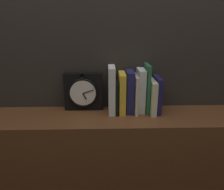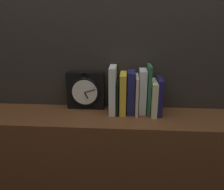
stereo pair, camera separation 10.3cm
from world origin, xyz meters
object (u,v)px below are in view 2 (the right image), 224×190
book_slot5_white (142,91)px  book_slot4_cream (137,95)px  book_slot2_yellow (123,93)px  book_slot7_cream (153,98)px  book_slot8_navy (159,96)px  book_slot3_navy (131,92)px  book_slot0_white (113,90)px  book_slot1_black (118,97)px  clock (86,91)px  book_slot6_green (149,89)px

book_slot5_white → book_slot4_cream: bearing=-154.2°
book_slot2_yellow → book_slot7_cream: 0.16m
book_slot7_cream → book_slot8_navy: 0.03m
book_slot5_white → book_slot7_cream: bearing=-18.2°
book_slot4_cream → book_slot5_white: size_ratio=0.87×
book_slot3_navy → book_slot8_navy: book_slot3_navy is taller
book_slot2_yellow → book_slot7_cream: book_slot2_yellow is taller
book_slot8_navy → book_slot5_white: bearing=172.6°
book_slot0_white → book_slot5_white: size_ratio=1.07×
book_slot5_white → book_slot8_navy: size_ratio=1.21×
book_slot0_white → book_slot5_white: (0.16, 0.01, -0.01)m
book_slot3_navy → book_slot4_cream: bearing=-19.7°
book_slot3_navy → book_slot8_navy: 0.15m
book_slot0_white → book_slot2_yellow: size_ratio=1.17×
book_slot1_black → book_slot2_yellow: 0.04m
book_slot4_cream → book_slot5_white: book_slot5_white is taller
clock → book_slot1_black: 0.19m
clock → book_slot1_black: clock is taller
book_slot2_yellow → book_slot4_cream: bearing=-3.9°
clock → book_slot1_black: bearing=-12.3°
book_slot2_yellow → book_slot6_green: size_ratio=0.83×
book_slot1_black → book_slot7_cream: 0.19m
clock → book_slot7_cream: size_ratio=1.22×
book_slot6_green → book_slot7_cream: (0.03, -0.01, -0.04)m
book_slot1_black → book_slot7_cream: book_slot7_cream is taller
book_slot7_cream → book_slot5_white: bearing=161.8°
book_slot2_yellow → book_slot8_navy: 0.19m
clock → book_slot4_cream: (0.28, -0.04, -0.00)m
clock → book_slot4_cream: bearing=-8.9°
book_slot4_cream → book_slot5_white: bearing=25.8°
book_slot2_yellow → book_slot8_navy: bearing=-0.4°
book_slot7_cream → book_slot3_navy: bearing=172.9°
book_slot1_black → book_slot8_navy: book_slot8_navy is taller
book_slot2_yellow → book_slot3_navy: book_slot3_navy is taller
book_slot1_black → book_slot2_yellow: bearing=0.7°
clock → book_slot2_yellow: (0.21, -0.04, 0.00)m
clock → book_slot4_cream: clock is taller
book_slot4_cream → book_slot5_white: (0.03, 0.01, 0.01)m
book_slot1_black → book_slot6_green: bearing=2.1°
clock → book_slot6_green: 0.35m
book_slot7_cream → clock: bearing=172.6°
book_slot7_cream → book_slot8_navy: bearing=15.0°
book_slot3_navy → book_slot2_yellow: bearing=-172.0°
clock → book_slot8_navy: clock is taller
book_slot1_black → book_slot8_navy: (0.22, -0.00, 0.01)m
book_slot1_black → book_slot8_navy: bearing=-0.2°
book_slot1_black → book_slot8_navy: size_ratio=0.90×
clock → book_slot0_white: book_slot0_white is taller
book_slot3_navy → book_slot7_cream: book_slot3_navy is taller
book_slot5_white → book_slot6_green: bearing=-8.0°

